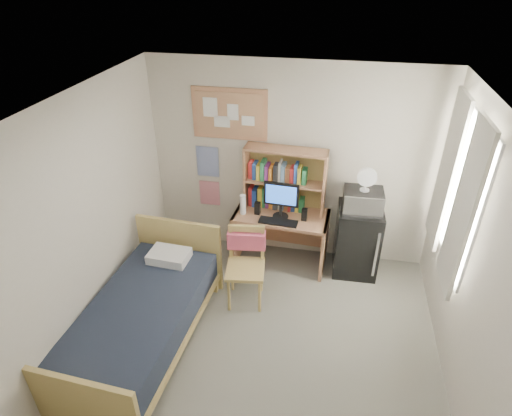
% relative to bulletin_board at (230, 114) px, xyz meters
% --- Properties ---
extents(floor, '(3.60, 4.20, 0.02)m').
position_rel_bulletin_board_xyz_m(floor, '(0.78, -2.08, -1.93)').
color(floor, gray).
rests_on(floor, ground).
extents(ceiling, '(3.60, 4.20, 0.02)m').
position_rel_bulletin_board_xyz_m(ceiling, '(0.78, -2.08, 0.68)').
color(ceiling, white).
rests_on(ceiling, wall_back).
extents(wall_back, '(3.60, 0.04, 2.60)m').
position_rel_bulletin_board_xyz_m(wall_back, '(0.78, 0.02, -0.62)').
color(wall_back, beige).
rests_on(wall_back, floor).
extents(wall_left, '(0.04, 4.20, 2.60)m').
position_rel_bulletin_board_xyz_m(wall_left, '(-1.02, -2.08, -0.62)').
color(wall_left, beige).
rests_on(wall_left, floor).
extents(wall_right, '(0.04, 4.20, 2.60)m').
position_rel_bulletin_board_xyz_m(wall_right, '(2.58, -2.08, -0.62)').
color(wall_right, beige).
rests_on(wall_right, floor).
extents(window_unit, '(0.10, 1.40, 1.70)m').
position_rel_bulletin_board_xyz_m(window_unit, '(2.53, -0.88, -0.32)').
color(window_unit, white).
rests_on(window_unit, wall_right).
extents(curtain_left, '(0.04, 0.55, 1.70)m').
position_rel_bulletin_board_xyz_m(curtain_left, '(2.50, -1.28, -0.32)').
color(curtain_left, silver).
rests_on(curtain_left, wall_right).
extents(curtain_right, '(0.04, 0.55, 1.70)m').
position_rel_bulletin_board_xyz_m(curtain_right, '(2.50, -0.48, -0.32)').
color(curtain_right, silver).
rests_on(curtain_right, wall_right).
extents(bulletin_board, '(0.94, 0.03, 0.64)m').
position_rel_bulletin_board_xyz_m(bulletin_board, '(0.00, 0.00, 0.00)').
color(bulletin_board, tan).
rests_on(bulletin_board, wall_back).
extents(poster_wave, '(0.30, 0.01, 0.42)m').
position_rel_bulletin_board_xyz_m(poster_wave, '(-0.32, 0.01, -0.67)').
color(poster_wave, '#27409C').
rests_on(poster_wave, wall_back).
extents(poster_japan, '(0.28, 0.01, 0.36)m').
position_rel_bulletin_board_xyz_m(poster_japan, '(-0.32, 0.01, -1.14)').
color(poster_japan, '#C72343').
rests_on(poster_japan, wall_back).
extents(desk, '(1.23, 0.67, 0.75)m').
position_rel_bulletin_board_xyz_m(desk, '(0.72, -0.30, -1.55)').
color(desk, tan).
rests_on(desk, floor).
extents(desk_chair, '(0.54, 0.54, 0.96)m').
position_rel_bulletin_board_xyz_m(desk_chair, '(0.43, -1.13, -1.44)').
color(desk_chair, tan).
rests_on(desk_chair, floor).
extents(mini_fridge, '(0.56, 0.56, 0.93)m').
position_rel_bulletin_board_xyz_m(mini_fridge, '(1.69, -0.28, -1.46)').
color(mini_fridge, black).
rests_on(mini_fridge, floor).
extents(bed, '(1.14, 2.09, 0.56)m').
position_rel_bulletin_board_xyz_m(bed, '(-0.49, -1.99, -1.64)').
color(bed, black).
rests_on(bed, floor).
extents(hutch, '(1.04, 0.32, 0.84)m').
position_rel_bulletin_board_xyz_m(hutch, '(0.73, -0.15, -0.76)').
color(hutch, tan).
rests_on(hutch, desk).
extents(monitor, '(0.43, 0.06, 0.46)m').
position_rel_bulletin_board_xyz_m(monitor, '(0.71, -0.36, -0.94)').
color(monitor, black).
rests_on(monitor, desk).
extents(keyboard, '(0.49, 0.18, 0.02)m').
position_rel_bulletin_board_xyz_m(keyboard, '(0.71, -0.50, -1.16)').
color(keyboard, black).
rests_on(keyboard, desk).
extents(speaker_left, '(0.07, 0.07, 0.16)m').
position_rel_bulletin_board_xyz_m(speaker_left, '(0.42, -0.34, -1.09)').
color(speaker_left, black).
rests_on(speaker_left, desk).
extents(speaker_right, '(0.07, 0.07, 0.16)m').
position_rel_bulletin_board_xyz_m(speaker_right, '(1.01, -0.38, -1.09)').
color(speaker_right, black).
rests_on(speaker_right, desk).
extents(water_bottle, '(0.08, 0.08, 0.26)m').
position_rel_bulletin_board_xyz_m(water_bottle, '(0.23, -0.37, -1.04)').
color(water_bottle, white).
rests_on(water_bottle, desk).
extents(hoodie, '(0.46, 0.19, 0.21)m').
position_rel_bulletin_board_xyz_m(hoodie, '(0.40, -0.93, -1.18)').
color(hoodie, '#D5516B').
rests_on(hoodie, desk_chair).
extents(microwave, '(0.47, 0.37, 0.27)m').
position_rel_bulletin_board_xyz_m(microwave, '(1.70, -0.30, -0.86)').
color(microwave, silver).
rests_on(microwave, mini_fridge).
extents(desk_fan, '(0.23, 0.23, 0.28)m').
position_rel_bulletin_board_xyz_m(desk_fan, '(1.70, -0.30, -0.59)').
color(desk_fan, white).
rests_on(desk_fan, microwave).
extents(pillow, '(0.47, 0.34, 0.11)m').
position_rel_bulletin_board_xyz_m(pillow, '(-0.45, -1.24, -1.31)').
color(pillow, white).
rests_on(pillow, bed).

